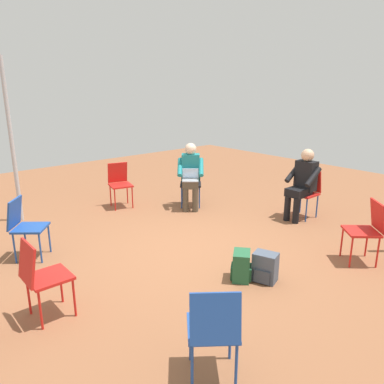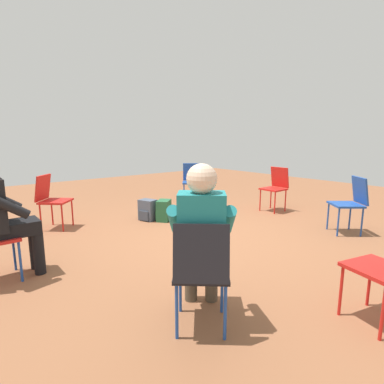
{
  "view_description": "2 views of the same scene",
  "coord_description": "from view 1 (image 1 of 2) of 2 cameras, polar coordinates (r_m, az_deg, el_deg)",
  "views": [
    {
      "loc": [
        -3.21,
        -3.75,
        2.29
      ],
      "look_at": [
        0.37,
        0.39,
        0.72
      ],
      "focal_mm": 35.0,
      "sensor_mm": 36.0,
      "label": 1
    },
    {
      "loc": [
        2.74,
        3.15,
        1.42
      ],
      "look_at": [
        0.07,
        -0.1,
        0.65
      ],
      "focal_mm": 28.0,
      "sensor_mm": 36.0,
      "label": 2
    }
  ],
  "objects": [
    {
      "name": "ground_plane",
      "position": [
        5.44,
        -0.27,
        -8.92
      ],
      "size": [
        14.04,
        14.04,
        0.0
      ],
      "primitive_type": "plane",
      "color": "brown"
    },
    {
      "name": "chair_southeast",
      "position": [
        5.44,
        25.17,
        -4.88
      ],
      "size": [
        0.59,
        0.58,
        0.85
      ],
      "rotation": [
        0.0,
        0.0,
        0.83
      ],
      "color": "red",
      "rests_on": "ground"
    },
    {
      "name": "chair_west",
      "position": [
        4.07,
        -22.02,
        -11.5
      ],
      "size": [
        0.44,
        0.4,
        0.85
      ],
      "rotation": [
        0.0,
        0.0,
        -1.57
      ],
      "color": "red",
      "rests_on": "ground"
    },
    {
      "name": "chair_northwest",
      "position": [
        5.53,
        -24.16,
        -4.43
      ],
      "size": [
        0.59,
        0.58,
        0.85
      ],
      "rotation": [
        0.0,
        0.0,
        -2.27
      ],
      "color": "#1E4799",
      "rests_on": "ground"
    },
    {
      "name": "chair_north",
      "position": [
        7.38,
        -10.98,
        1.6
      ],
      "size": [
        0.49,
        0.52,
        0.85
      ],
      "rotation": [
        0.0,
        0.0,
        2.88
      ],
      "color": "red",
      "rests_on": "ground"
    },
    {
      "name": "chair_east",
      "position": [
        6.96,
        17.11,
        0.31
      ],
      "size": [
        0.44,
        0.4,
        0.85
      ],
      "rotation": [
        0.0,
        0.0,
        1.58
      ],
      "color": "red",
      "rests_on": "ground"
    },
    {
      "name": "chair_southwest",
      "position": [
        3.07,
        3.31,
        -19.89
      ],
      "size": [
        0.58,
        0.58,
        0.85
      ],
      "rotation": [
        0.0,
        0.0,
        -0.67
      ],
      "color": "#1E4799",
      "rests_on": "ground"
    },
    {
      "name": "chair_northeast",
      "position": [
        7.32,
        -0.2,
        1.79
      ],
      "size": [
        0.58,
        0.59,
        0.85
      ],
      "rotation": [
        0.0,
        0.0,
        2.42
      ],
      "color": "black",
      "rests_on": "ground"
    },
    {
      "name": "person_with_laptop",
      "position": [
        7.11,
        -0.22,
        2.99
      ],
      "size": [
        0.63,
        0.64,
        1.24
      ],
      "rotation": [
        0.0,
        0.0,
        2.42
      ],
      "color": "#4C4233",
      "rests_on": "ground"
    },
    {
      "name": "person_in_black",
      "position": [
        6.78,
        16.49,
        1.67
      ],
      "size": [
        0.52,
        0.49,
        1.24
      ],
      "rotation": [
        0.0,
        0.0,
        1.58
      ],
      "color": "black",
      "rests_on": "ground"
    },
    {
      "name": "backpack_near_laptop_user",
      "position": [
        4.69,
        11.08,
        -11.39
      ],
      "size": [
        0.3,
        0.33,
        0.36
      ],
      "rotation": [
        0.0,
        0.0,
        1.91
      ],
      "color": "#475160",
      "rests_on": "ground"
    },
    {
      "name": "backpack_by_empty_chair",
      "position": [
        4.68,
        7.52,
        -11.32
      ],
      "size": [
        0.34,
        0.33,
        0.36
      ],
      "rotation": [
        0.0,
        0.0,
        0.69
      ],
      "color": "#235B38",
      "rests_on": "ground"
    },
    {
      "name": "tent_pole_near",
      "position": [
        6.96,
        -25.78,
        6.84
      ],
      "size": [
        0.07,
        0.07,
        2.75
      ],
      "primitive_type": "cylinder",
      "color": "#B2B2B7",
      "rests_on": "ground"
    }
  ]
}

